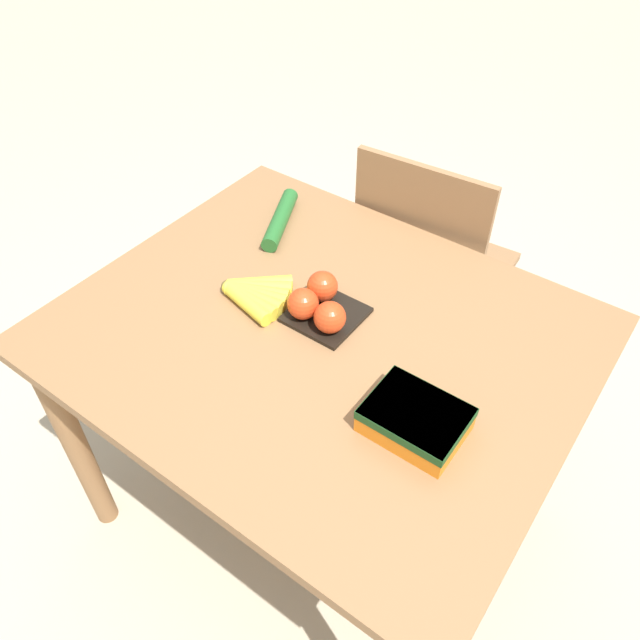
{
  "coord_description": "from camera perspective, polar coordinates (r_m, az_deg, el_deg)",
  "views": [
    {
      "loc": [
        0.57,
        -0.78,
        1.71
      ],
      "look_at": [
        0.0,
        0.0,
        0.78
      ],
      "focal_mm": 35.0,
      "sensor_mm": 36.0,
      "label": 1
    }
  ],
  "objects": [
    {
      "name": "cucumber_near",
      "position": [
        1.65,
        -3.65,
        9.17
      ],
      "size": [
        0.14,
        0.23,
        0.04
      ],
      "color": "#236028",
      "rests_on": "dining_table"
    },
    {
      "name": "ground_plane",
      "position": [
        1.97,
        0.0,
        -16.57
      ],
      "size": [
        12.0,
        12.0,
        0.0
      ],
      "primitive_type": "plane",
      "color": "#B7A88E"
    },
    {
      "name": "tomato_pack",
      "position": [
        1.37,
        -0.02,
        1.42
      ],
      "size": [
        0.15,
        0.15,
        0.08
      ],
      "color": "black",
      "rests_on": "dining_table"
    },
    {
      "name": "dining_table",
      "position": [
        1.44,
        0.0,
        -4.0
      ],
      "size": [
        1.11,
        0.92,
        0.75
      ],
      "color": "olive",
      "rests_on": "ground_plane"
    },
    {
      "name": "carrot_bag",
      "position": [
        1.18,
        8.73,
        -8.85
      ],
      "size": [
        0.18,
        0.14,
        0.06
      ],
      "color": "orange",
      "rests_on": "dining_table"
    },
    {
      "name": "banana_bunch",
      "position": [
        1.43,
        -5.98,
        2.41
      ],
      "size": [
        0.17,
        0.16,
        0.03
      ],
      "color": "brown",
      "rests_on": "dining_table"
    },
    {
      "name": "chair",
      "position": [
        1.96,
        9.8,
        4.34
      ],
      "size": [
        0.45,
        0.43,
        0.91
      ],
      "rotation": [
        0.0,
        0.0,
        3.21
      ],
      "color": "#8E6642",
      "rests_on": "ground_plane"
    }
  ]
}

